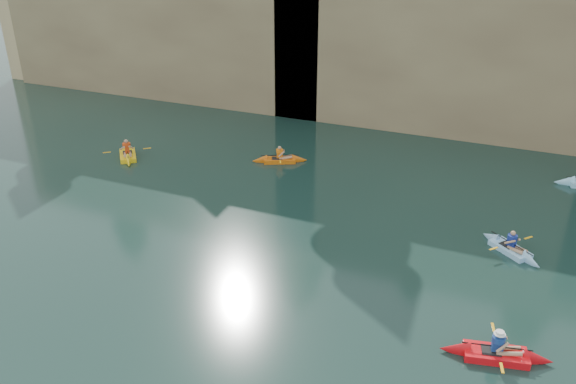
% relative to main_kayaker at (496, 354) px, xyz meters
% --- Properties ---
extents(ground, '(160.00, 160.00, 0.00)m').
position_rel_main_kayaker_xyz_m(ground, '(-6.00, -2.43, -0.16)').
color(ground, black).
rests_on(ground, ground).
extents(cliff, '(70.00, 16.00, 12.00)m').
position_rel_main_kayaker_xyz_m(cliff, '(-6.00, 27.57, 5.84)').
color(cliff, tan).
rests_on(cliff, ground).
extents(cliff_slab_west, '(26.00, 2.40, 10.56)m').
position_rel_main_kayaker_xyz_m(cliff_slab_west, '(-26.00, 20.17, 5.12)').
color(cliff_slab_west, '#94825A').
rests_on(cliff_slab_west, ground).
extents(cliff_slab_center, '(24.00, 2.40, 11.40)m').
position_rel_main_kayaker_xyz_m(cliff_slab_center, '(-4.00, 20.17, 5.54)').
color(cliff_slab_center, '#94825A').
rests_on(cliff_slab_center, ground).
extents(sea_cave_west, '(4.50, 1.00, 4.00)m').
position_rel_main_kayaker_xyz_m(sea_cave_west, '(-24.00, 19.52, 1.84)').
color(sea_cave_west, black).
rests_on(sea_cave_west, ground).
extents(sea_cave_center, '(3.50, 1.00, 3.20)m').
position_rel_main_kayaker_xyz_m(sea_cave_center, '(-10.00, 19.52, 1.44)').
color(sea_cave_center, black).
rests_on(sea_cave_center, ground).
extents(main_kayaker, '(3.35, 2.19, 1.21)m').
position_rel_main_kayaker_xyz_m(main_kayaker, '(0.00, 0.00, 0.00)').
color(main_kayaker, red).
rests_on(main_kayaker, ground).
extents(kayaker_orange, '(3.02, 2.08, 1.15)m').
position_rel_main_kayaker_xyz_m(kayaker_orange, '(-12.28, 11.52, -0.02)').
color(kayaker_orange, '#DB600D').
rests_on(kayaker_orange, ground).
extents(kayaker_ltblue_near, '(2.70, 2.41, 1.15)m').
position_rel_main_kayaker_xyz_m(kayaker_ltblue_near, '(-0.04, 6.60, -0.02)').
color(kayaker_ltblue_near, '#98D2FF').
rests_on(kayaker_ltblue_near, ground).
extents(kayaker_yellow, '(2.70, 2.98, 1.33)m').
position_rel_main_kayaker_xyz_m(kayaker_yellow, '(-20.31, 8.72, 0.00)').
color(kayaker_yellow, yellow).
rests_on(kayaker_yellow, ground).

